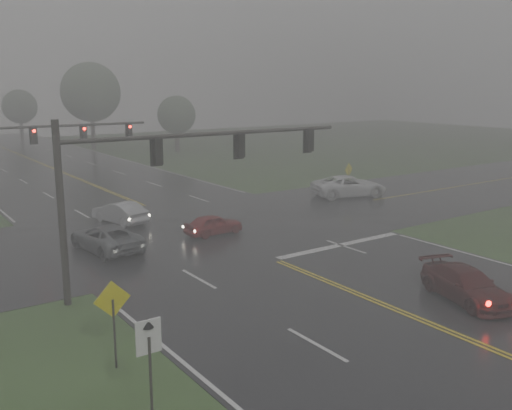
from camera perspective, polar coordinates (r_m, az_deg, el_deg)
main_road at (r=32.93m, az=-4.03°, el=-3.09°), size 18.00×160.00×0.02m
cross_street at (r=34.60m, az=-5.74°, el=-2.38°), size 120.00×14.00×0.02m
stop_bar at (r=31.25m, az=8.46°, el=-4.02°), size 8.50×0.50×0.01m
sedan_maroon at (r=24.79m, az=20.17°, el=-8.95°), size 3.05×4.83×1.30m
sedan_red at (r=33.21m, az=-4.26°, el=-2.97°), size 3.53×1.53×1.19m
sedan_silver at (r=36.77m, az=-13.41°, el=-1.79°), size 2.41×4.36×1.36m
car_grey at (r=30.97m, az=-14.70°, el=-4.44°), size 2.85×5.16×1.37m
pickup_white at (r=44.91m, az=9.26°, el=0.85°), size 6.34×4.28×1.61m
signal_gantry_near at (r=24.32m, az=-9.33°, el=3.75°), size 13.87×0.32×7.27m
signal_gantry_far at (r=39.63m, az=-21.14°, el=5.54°), size 10.99×0.34×6.66m
sign_diamond_west at (r=17.97m, az=-14.11°, el=-10.12°), size 1.17×0.10×2.80m
sign_arrow_white at (r=14.61m, az=-10.62°, el=-14.47°), size 0.66×0.12×2.99m
sign_diamond_east at (r=45.29m, az=9.25°, el=3.13°), size 1.03×0.29×2.52m
tree_ne_a at (r=79.68m, az=-16.20°, el=10.78°), size 7.79×7.79×11.45m
tree_e_near at (r=74.39m, az=-7.96°, el=8.90°), size 4.88×4.88×7.17m
tree_n_far at (r=97.78m, az=-22.56°, el=9.07°), size 5.30×5.30×7.79m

